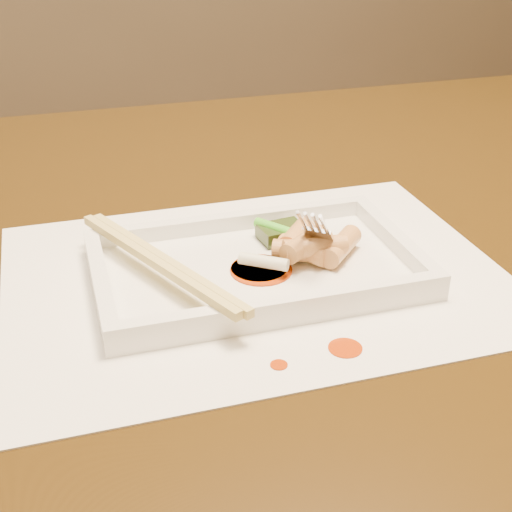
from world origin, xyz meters
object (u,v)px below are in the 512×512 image
object	(u,v)px
plate_base	(256,271)
fork	(332,165)
placemat	(256,276)
chopstick_a	(154,262)
table	(181,347)

from	to	relation	value
plate_base	fork	distance (m)	0.11
placemat	chopstick_a	size ratio (longest dim) A/B	1.96
table	fork	distance (m)	0.23
chopstick_a	plate_base	bearing A→B (deg)	0.00
plate_base	fork	size ratio (longest dim) A/B	1.86
fork	chopstick_a	bearing A→B (deg)	-173.25
plate_base	fork	bearing A→B (deg)	14.42
table	placemat	bearing A→B (deg)	-48.45
placemat	fork	size ratio (longest dim) A/B	2.86
plate_base	chopstick_a	xyz separation A→B (m)	(-0.08, -0.00, 0.02)
table	chopstick_a	size ratio (longest dim) A/B	6.85
table	chopstick_a	bearing A→B (deg)	-113.56
table	fork	world-z (taller)	fork
table	placemat	world-z (taller)	placemat
placemat	chopstick_a	world-z (taller)	chopstick_a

